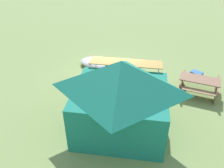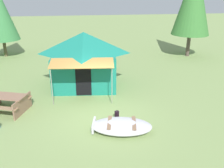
# 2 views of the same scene
# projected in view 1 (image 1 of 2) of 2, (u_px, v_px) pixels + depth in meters

# --- Properties ---
(ground_plane) EXTENTS (80.00, 80.00, 0.00)m
(ground_plane) POSITION_uv_depth(u_px,v_px,m) (113.00, 79.00, 12.26)
(ground_plane) COLOR #7F9858
(beached_rowboat) EXTENTS (2.48, 1.69, 0.38)m
(beached_rowboat) POSITION_uv_depth(u_px,v_px,m) (101.00, 63.00, 13.28)
(beached_rowboat) COLOR silver
(beached_rowboat) RESTS_ON ground_plane
(canvas_cabin_tent) EXTENTS (3.74, 4.18, 2.92)m
(canvas_cabin_tent) POSITION_uv_depth(u_px,v_px,m) (120.00, 97.00, 8.52)
(canvas_cabin_tent) COLOR #197C6A
(canvas_cabin_tent) RESTS_ON ground_plane
(picnic_table) EXTENTS (2.11, 1.93, 0.74)m
(picnic_table) POSITION_uv_depth(u_px,v_px,m) (199.00, 84.00, 11.06)
(picnic_table) COLOR #8B6650
(picnic_table) RESTS_ON ground_plane
(cooler_box) EXTENTS (0.66, 0.63, 0.30)m
(cooler_box) POSITION_uv_depth(u_px,v_px,m) (196.00, 75.00, 12.36)
(cooler_box) COLOR #3568BC
(cooler_box) RESTS_ON ground_plane
(fuel_can) EXTENTS (0.20, 0.20, 0.34)m
(fuel_can) POSITION_uv_depth(u_px,v_px,m) (100.00, 72.00, 12.55)
(fuel_can) COLOR black
(fuel_can) RESTS_ON ground_plane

